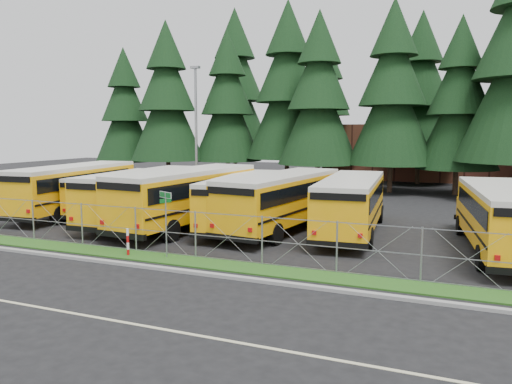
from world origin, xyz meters
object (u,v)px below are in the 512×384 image
(bus_3, at_px, (191,198))
(bus_5, at_px, (285,202))
(bus_1, at_px, (122,193))
(striped_bollard, at_px, (128,242))
(bus_6, at_px, (352,206))
(bus_0, at_px, (77,190))
(bus_east, at_px, (500,220))
(bus_4, at_px, (248,202))
(light_standard, at_px, (196,128))
(bus_2, at_px, (148,197))
(street_sign, at_px, (166,210))

(bus_3, xyz_separation_m, bus_5, (5.05, 1.14, -0.08))
(bus_1, height_order, striped_bollard, bus_1)
(bus_6, bearing_deg, bus_0, 176.95)
(bus_0, xyz_separation_m, striped_bollard, (9.71, -7.78, -0.97))
(bus_6, distance_m, bus_east, 6.97)
(bus_1, bearing_deg, bus_5, -11.29)
(bus_4, xyz_separation_m, striped_bollard, (-2.18, -7.79, -0.84))
(bus_east, xyz_separation_m, light_standard, (-20.54, 9.95, 4.03))
(bus_1, height_order, bus_3, bus_3)
(bus_2, bearing_deg, bus_1, 147.94)
(bus_0, xyz_separation_m, bus_4, (11.88, 0.01, -0.13))
(bus_east, height_order, light_standard, light_standard)
(bus_0, xyz_separation_m, bus_3, (8.96, -1.07, 0.04))
(bus_4, height_order, bus_6, bus_6)
(bus_0, distance_m, bus_3, 9.03)
(street_sign, distance_m, light_standard, 18.29)
(bus_1, distance_m, bus_6, 14.93)
(bus_6, xyz_separation_m, street_sign, (-6.13, -7.97, 0.56))
(street_sign, bearing_deg, light_standard, 115.17)
(striped_bollard, height_order, light_standard, light_standard)
(bus_east, relative_size, striped_bollard, 9.36)
(street_sign, height_order, light_standard, light_standard)
(bus_east, bearing_deg, bus_6, 159.62)
(bus_5, bearing_deg, bus_3, -160.07)
(striped_bollard, bearing_deg, bus_5, 61.29)
(light_standard, bearing_deg, bus_3, -62.27)
(bus_6, distance_m, light_standard, 16.56)
(bus_3, height_order, bus_5, bus_3)
(bus_0, relative_size, striped_bollard, 9.98)
(bus_2, height_order, bus_5, bus_5)
(street_sign, relative_size, striped_bollard, 2.34)
(bus_1, bearing_deg, light_standard, 75.58)
(bus_3, bearing_deg, bus_4, 25.37)
(bus_0, bearing_deg, bus_east, -8.13)
(bus_0, xyz_separation_m, bus_6, (17.53, 0.54, -0.10))
(bus_5, xyz_separation_m, bus_east, (10.30, -1.21, -0.05))
(bus_5, xyz_separation_m, bus_6, (3.52, 0.46, -0.05))
(bus_3, bearing_deg, bus_1, 165.85)
(bus_1, bearing_deg, street_sign, -50.21)
(bus_1, xyz_separation_m, light_standard, (1.15, 7.66, 4.18))
(bus_0, height_order, bus_5, bus_0)
(bus_1, bearing_deg, striped_bollard, -57.45)
(bus_6, relative_size, light_standard, 1.11)
(bus_0, bearing_deg, bus_6, -3.71)
(bus_4, bearing_deg, bus_6, -1.00)
(bus_2, distance_m, light_standard, 10.62)
(bus_2, relative_size, street_sign, 4.10)
(bus_east, xyz_separation_m, street_sign, (-12.90, -6.30, 0.56))
(striped_bollard, bearing_deg, bus_3, 96.30)
(light_standard, bearing_deg, bus_5, -40.49)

